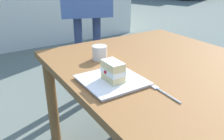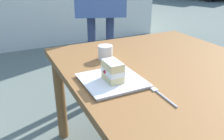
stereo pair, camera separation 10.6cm
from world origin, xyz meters
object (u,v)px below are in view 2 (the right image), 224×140
dessert_fork (162,95)px  coffee_cup (105,52)px  dessert_plate (112,81)px  cake_slice (113,71)px  patio_table (199,97)px

dessert_fork → coffee_cup: coffee_cup is taller
dessert_plate → coffee_cup: coffee_cup is taller
cake_slice → coffee_cup: 0.31m
dessert_plate → patio_table: bearing=-118.3°
dessert_plate → dessert_fork: dessert_plate is taller
dessert_plate → dessert_fork: size_ratio=1.58×
cake_slice → dessert_fork: size_ratio=0.64×
patio_table → dessert_plate: bearing=61.7°
patio_table → dessert_fork: size_ratio=9.74×
dessert_plate → dessert_fork: (-0.21, -0.13, -0.00)m
cake_slice → patio_table: bearing=-116.5°
dessert_fork → patio_table: bearing=-86.5°
cake_slice → coffee_cup: cake_slice is taller
cake_slice → coffee_cup: (0.30, -0.10, -0.02)m
patio_table → cake_slice: size_ratio=15.15×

